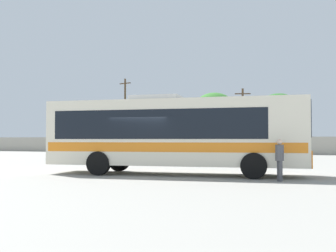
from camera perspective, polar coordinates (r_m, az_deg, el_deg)
ground_plane at (r=27.64m, az=5.37°, el=-5.13°), size 300.00×300.00×0.00m
perimeter_wall at (r=44.68m, az=11.26°, el=-2.68°), size 80.00×0.30×1.86m
coach_bus_cream_orange at (r=18.13m, az=0.55°, el=-0.88°), size 11.54×3.72×3.52m
attendant_by_bus_door at (r=15.78m, az=15.36°, el=-4.27°), size 0.44×0.44×1.57m
parked_car_leftmost_maroon at (r=45.07m, az=-6.94°, el=-2.87°), size 4.66×2.12×1.50m
parked_car_second_white at (r=42.31m, az=0.28°, el=-2.96°), size 4.06×2.02×1.47m
utility_pole_near at (r=53.27m, az=-6.04°, el=1.74°), size 1.78×0.54×9.50m
utility_pole_far at (r=47.74m, az=10.43°, el=0.94°), size 1.77×0.60×7.46m
roadside_tree_left at (r=52.64m, az=-4.18°, el=0.98°), size 4.08×4.08×5.96m
roadside_tree_midleft at (r=52.68m, az=6.51°, el=2.02°), size 5.72×5.72×7.59m
roadside_tree_midright at (r=50.11m, az=15.23°, el=1.70°), size 5.62×5.62×7.05m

